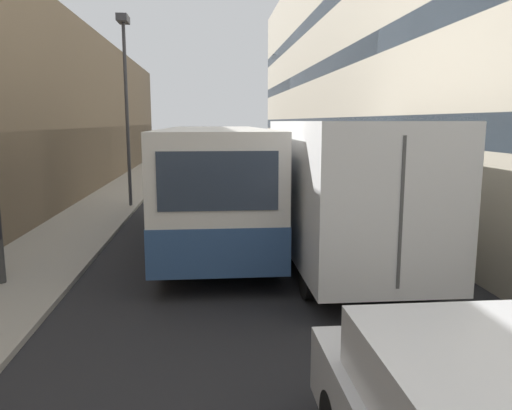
{
  "coord_description": "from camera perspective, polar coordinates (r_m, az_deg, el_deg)",
  "views": [
    {
      "loc": [
        -0.91,
        1.08,
        3.08
      ],
      "look_at": [
        -0.11,
        9.87,
        1.6
      ],
      "focal_mm": 35.0,
      "sensor_mm": 36.0,
      "label": 1
    }
  ],
  "objects": [
    {
      "name": "bus",
      "position": [
        13.1,
        -4.67,
        2.79
      ],
      "size": [
        2.49,
        9.59,
        2.91
      ],
      "color": "silver",
      "rests_on": "ground_plane"
    },
    {
      "name": "box_truck",
      "position": [
        11.31,
        8.98,
        2.17
      ],
      "size": [
        2.41,
        8.38,
        3.09
      ],
      "color": "silver",
      "rests_on": "ground_plane"
    },
    {
      "name": "ground_plane",
      "position": [
        14.28,
        -1.45,
        -2.94
      ],
      "size": [
        150.0,
        150.0,
        0.0
      ],
      "primitive_type": "plane",
      "color": "#232326"
    },
    {
      "name": "street_lamp",
      "position": [
        18.34,
        -14.71,
        14.17
      ],
      "size": [
        0.36,
        0.8,
        6.54
      ],
      "color": "#38383D",
      "rests_on": "sidewalk_left"
    },
    {
      "name": "building_right_apartment",
      "position": [
        15.47,
        19.6,
        18.96
      ],
      "size": [
        2.4,
        60.0,
        11.57
      ],
      "color": "#A89E89",
      "rests_on": "ground_plane"
    },
    {
      "name": "sidewalk_left",
      "position": [
        14.74,
        -20.1,
        -2.92
      ],
      "size": [
        2.35,
        60.0,
        0.1
      ],
      "color": "#9E998E",
      "rests_on": "ground_plane"
    }
  ]
}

